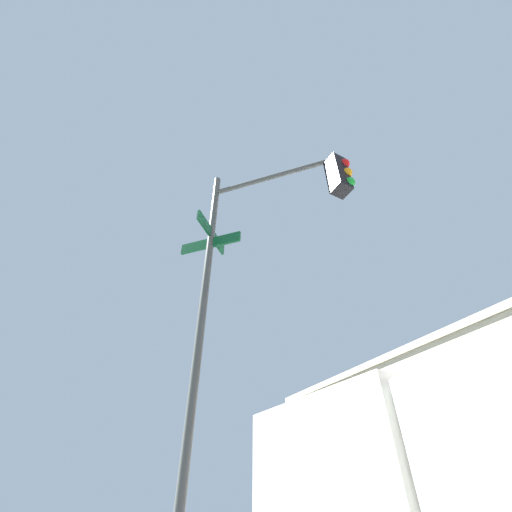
# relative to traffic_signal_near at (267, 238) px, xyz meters

# --- Properties ---
(traffic_signal_near) EXTENTS (2.32, 2.12, 6.33)m
(traffic_signal_near) POSITION_rel_traffic_signal_near_xyz_m (0.00, 0.00, 0.00)
(traffic_signal_near) COLOR #474C47
(traffic_signal_near) RESTS_ON ground_plane
(box_truck_second) EXTENTS (7.32, 2.80, 3.19)m
(box_truck_second) POSITION_rel_traffic_signal_near_xyz_m (-2.22, 4.15, -2.67)
(box_truck_second) COLOR silver
(box_truck_second) RESTS_ON ground_plane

